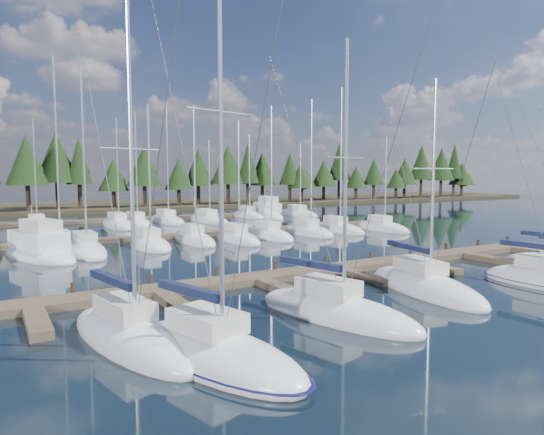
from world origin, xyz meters
TOP-DOWN VIEW (x-y plane):
  - ground at (0.00, 30.00)m, footprint 260.00×260.00m
  - far_shore at (0.00, 90.00)m, footprint 220.00×30.00m
  - main_dock at (0.00, 17.36)m, footprint 44.00×6.13m
  - back_docks at (0.00, 49.58)m, footprint 50.00×21.80m
  - front_sailboat_0 at (-15.18, 11.01)m, footprint 4.14×9.12m
  - front_sailboat_1 at (-13.10, 7.88)m, footprint 5.37×9.09m
  - front_sailboat_2 at (-6.36, 9.83)m, footprint 4.82×9.14m
  - front_sailboat_3 at (0.89, 11.23)m, footprint 4.64×9.73m
  - back_sailboat_rows at (-0.64, 44.80)m, footprint 46.18×31.38m
  - motor_yacht_left at (-16.32, 33.66)m, footprint 6.22×10.36m
  - motor_yacht_right at (16.45, 55.46)m, footprint 5.26×10.72m
  - tree_line at (-0.14, 80.21)m, footprint 186.35×11.90m

SIDE VIEW (x-z plane):
  - ground at x=0.00m, z-range 0.00..0.00m
  - back_docks at x=0.00m, z-range 0.00..0.40m
  - main_dock at x=0.00m, z-range -0.25..0.65m
  - back_sailboat_rows at x=-0.64m, z-range -8.08..8.61m
  - front_sailboat_3 at x=0.89m, z-range -5.81..6.35m
  - front_sailboat_2 at x=-6.36m, z-range -6.17..6.74m
  - front_sailboat_1 at x=-13.10m, z-range -7.36..7.94m
  - front_sailboat_0 at x=-15.18m, z-range -6.35..6.93m
  - far_shore at x=0.00m, z-range 0.00..0.60m
  - motor_yacht_left at x=-16.32m, z-range -1.93..3.00m
  - motor_yacht_right at x=16.45m, z-range -2.02..3.13m
  - tree_line at x=-0.14m, z-range 0.70..14.40m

